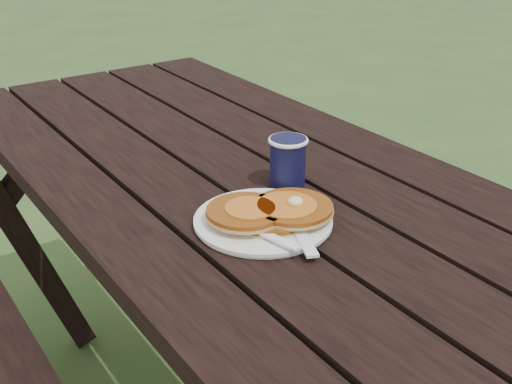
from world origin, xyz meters
TOP-DOWN VIEW (x-y plane):
  - picnic_table at (0.00, 0.00)m, footprint 1.36×1.80m
  - plate at (-0.09, -0.18)m, footprint 0.27×0.27m
  - pancake_stack at (-0.08, -0.19)m, footprint 0.21×0.17m
  - knife at (-0.07, -0.24)m, footprint 0.09×0.17m
  - fork at (-0.13, -0.25)m, footprint 0.06×0.16m
  - coffee_cup at (0.04, -0.08)m, footprint 0.08×0.08m

SIDE VIEW (x-z plane):
  - picnic_table at x=0.00m, z-range -0.01..0.74m
  - plate at x=-0.09m, z-range 0.75..0.76m
  - knife at x=-0.07m, z-range 0.76..0.76m
  - fork at x=-0.13m, z-range 0.77..0.77m
  - pancake_stack at x=-0.08m, z-range 0.76..0.79m
  - coffee_cup at x=0.04m, z-range 0.76..0.85m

